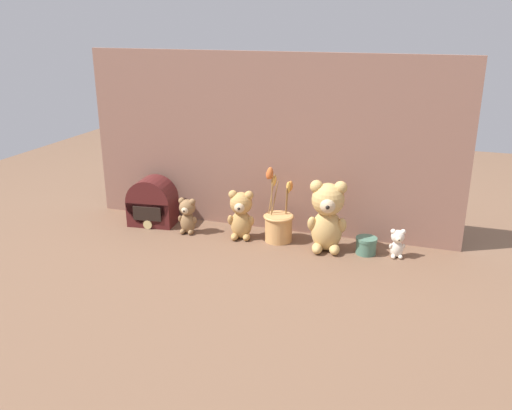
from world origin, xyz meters
name	(u,v)px	position (x,y,z in m)	size (l,w,h in m)	color
ground_plane	(254,241)	(0.00, 0.00, 0.00)	(4.00, 4.00, 0.00)	brown
backdrop_wall	(267,144)	(0.00, 0.17, 0.38)	(1.62, 0.02, 0.75)	#845B4C
teddy_bear_large	(327,215)	(0.30, 0.00, 0.15)	(0.16, 0.15, 0.29)	tan
teddy_bear_medium	(241,214)	(-0.06, 0.01, 0.11)	(0.12, 0.11, 0.21)	tan
teddy_bear_small	(188,215)	(-0.30, 0.00, 0.08)	(0.09, 0.08, 0.16)	olive
teddy_bear_tiny	(397,243)	(0.57, 0.03, 0.06)	(0.06, 0.06, 0.12)	beige
flower_vase	(278,223)	(0.09, 0.04, 0.08)	(0.13, 0.13, 0.31)	tan
vintage_radio	(153,204)	(-0.50, 0.05, 0.09)	(0.21, 0.15, 0.21)	#4C1919
decorative_tin_tall	(366,245)	(0.45, 0.02, 0.03)	(0.08, 0.08, 0.07)	#47705B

